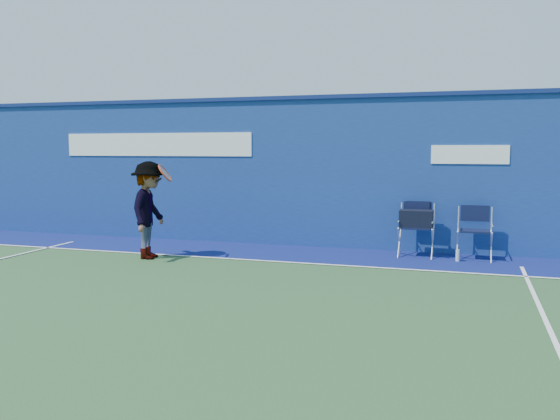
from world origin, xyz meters
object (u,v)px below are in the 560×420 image
(directors_chair_right, at_px, (474,243))
(tennis_player, at_px, (149,210))
(water_bottle, at_px, (458,256))
(directors_chair_left, at_px, (416,234))

(directors_chair_right, height_order, tennis_player, tennis_player)
(directors_chair_right, bearing_deg, water_bottle, -133.87)
(directors_chair_right, bearing_deg, tennis_player, -163.85)
(directors_chair_left, xyz_separation_m, water_bottle, (0.76, -0.28, -0.32))
(directors_chair_left, height_order, tennis_player, tennis_player)
(directors_chair_left, distance_m, directors_chair_right, 1.04)
(water_bottle, bearing_deg, tennis_player, -165.92)
(directors_chair_left, relative_size, directors_chair_right, 1.05)
(tennis_player, bearing_deg, water_bottle, 14.08)
(directors_chair_left, height_order, directors_chair_right, directors_chair_left)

